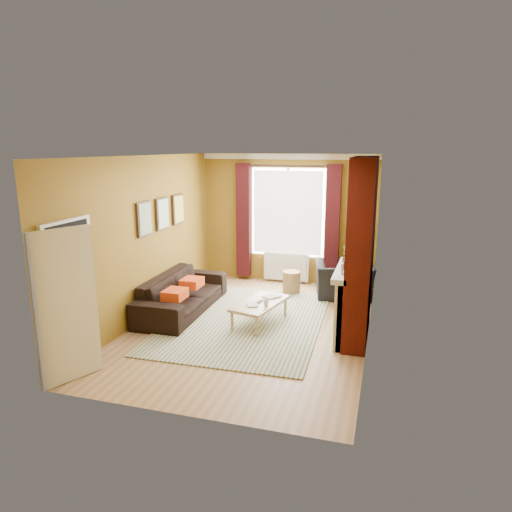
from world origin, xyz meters
name	(u,v)px	position (x,y,z in m)	size (l,w,h in m)	color
ground	(252,325)	(0.00, 0.00, 0.00)	(5.50, 5.50, 0.00)	olive
room_walls	(294,244)	(0.64, 0.27, 1.39)	(3.82, 5.54, 2.83)	brown
striped_rug	(245,321)	(-0.17, 0.16, 0.01)	(2.67, 3.64, 0.02)	#32568C
sofa	(182,293)	(-1.42, 0.32, 0.34)	(2.33, 0.91, 0.68)	black
armchair	(344,280)	(1.33, 1.95, 0.35)	(1.09, 0.95, 0.71)	black
coffee_table	(260,304)	(0.10, 0.12, 0.34)	(0.82, 1.26, 0.39)	tan
wicker_stool	(291,282)	(0.27, 1.95, 0.22)	(0.47, 0.47, 0.45)	olive
floor_lamp	(359,232)	(1.55, 2.40, 1.26)	(0.26, 0.26, 1.60)	black
book_a	(247,305)	(-0.05, -0.10, 0.40)	(0.18, 0.24, 0.02)	#999999
book_b	(268,295)	(0.15, 0.52, 0.40)	(0.22, 0.30, 0.02)	#999999
mug	(266,303)	(0.25, -0.01, 0.43)	(0.10, 0.10, 0.10)	#999999
tv_remote	(259,301)	(0.10, 0.12, 0.40)	(0.08, 0.18, 0.02)	#262629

